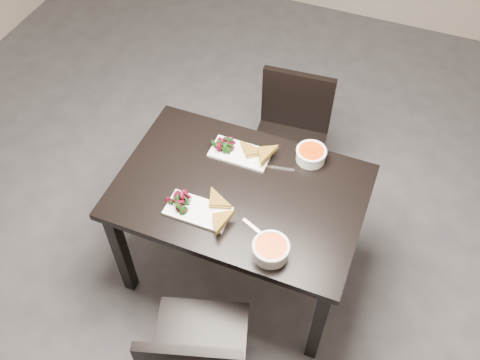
{
  "coord_description": "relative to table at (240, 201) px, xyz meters",
  "views": [
    {
      "loc": [
        0.8,
        -1.76,
        2.76
      ],
      "look_at": [
        0.23,
        -0.3,
        0.82
      ],
      "focal_mm": 39.4,
      "sensor_mm": 36.0,
      "label": 1
    }
  ],
  "objects": [
    {
      "name": "ground",
      "position": [
        -0.23,
        0.3,
        -0.65
      ],
      "size": [
        5.0,
        5.0,
        0.0
      ],
      "primitive_type": "plane",
      "color": "#47474C",
      "rests_on": "ground"
    },
    {
      "name": "table",
      "position": [
        0.0,
        0.0,
        0.0
      ],
      "size": [
        1.2,
        0.8,
        0.75
      ],
      "color": "black",
      "rests_on": "ground"
    },
    {
      "name": "chair_near",
      "position": [
        0.09,
        -0.74,
        -0.17
      ],
      "size": [
        0.52,
        0.52,
        0.85
      ],
      "rotation": [
        0.0,
        0.0,
        0.3
      ],
      "color": "black",
      "rests_on": "ground"
    },
    {
      "name": "chair_far",
      "position": [
        0.05,
        0.7,
        -0.17
      ],
      "size": [
        0.45,
        0.45,
        0.85
      ],
      "rotation": [
        0.0,
        0.0,
        0.08
      ],
      "color": "black",
      "rests_on": "ground"
    },
    {
      "name": "plate_near",
      "position": [
        -0.13,
        -0.2,
        0.11
      ],
      "size": [
        0.3,
        0.15,
        0.02
      ],
      "primitive_type": "cube",
      "color": "white",
      "rests_on": "table"
    },
    {
      "name": "sandwich_near",
      "position": [
        -0.07,
        -0.18,
        0.14
      ],
      "size": [
        0.18,
        0.15,
        0.05
      ],
      "primitive_type": null,
      "rotation": [
        0.0,
        0.0,
        0.31
      ],
      "color": "#AB7E23",
      "rests_on": "plate_near"
    },
    {
      "name": "salad_near",
      "position": [
        -0.23,
        -0.2,
        0.13
      ],
      "size": [
        0.09,
        0.08,
        0.04
      ],
      "primitive_type": null,
      "color": "black",
      "rests_on": "plate_near"
    },
    {
      "name": "soup_bowl_near",
      "position": [
        0.26,
        -0.29,
        0.14
      ],
      "size": [
        0.17,
        0.17,
        0.07
      ],
      "color": "white",
      "rests_on": "table"
    },
    {
      "name": "cutlery_near",
      "position": [
        0.16,
        -0.2,
        0.1
      ],
      "size": [
        0.17,
        0.09,
        0.0
      ],
      "primitive_type": "cube",
      "rotation": [
        0.0,
        0.0,
        -0.41
      ],
      "color": "silver",
      "rests_on": "table"
    },
    {
      "name": "plate_far",
      "position": [
        -0.08,
        0.21,
        0.11
      ],
      "size": [
        0.3,
        0.15,
        0.02
      ],
      "primitive_type": "cube",
      "color": "white",
      "rests_on": "table"
    },
    {
      "name": "sandwich_far",
      "position": [
        -0.02,
        0.19,
        0.14
      ],
      "size": [
        0.19,
        0.18,
        0.05
      ],
      "primitive_type": null,
      "rotation": [
        0.0,
        0.0,
        0.67
      ],
      "color": "#AB7E23",
      "rests_on": "plate_far"
    },
    {
      "name": "salad_far",
      "position": [
        -0.18,
        0.21,
        0.13
      ],
      "size": [
        0.09,
        0.09,
        0.04
      ],
      "primitive_type": null,
      "color": "black",
      "rests_on": "plate_far"
    },
    {
      "name": "soup_bowl_far",
      "position": [
        0.26,
        0.31,
        0.14
      ],
      "size": [
        0.16,
        0.16,
        0.07
      ],
      "color": "white",
      "rests_on": "table"
    },
    {
      "name": "cutlery_far",
      "position": [
        0.12,
        0.19,
        0.1
      ],
      "size": [
        0.18,
        0.05,
        0.0
      ],
      "primitive_type": "cube",
      "rotation": [
        0.0,
        0.0,
        0.18
      ],
      "color": "silver",
      "rests_on": "table"
    }
  ]
}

